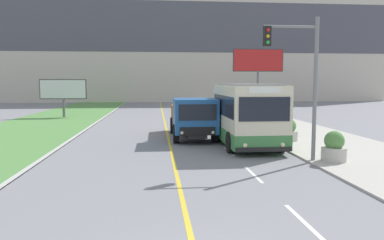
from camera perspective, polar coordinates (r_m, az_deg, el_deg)
name	(u,v)px	position (r m, az deg, el deg)	size (l,w,h in m)	color
apartment_block_background	(159,33)	(67.94, -5.01, 13.04)	(80.00, 8.04, 23.97)	beige
city_bus	(248,115)	(19.35, 8.48, 0.75)	(2.72, 6.05, 3.22)	beige
dump_truck	(193,118)	(21.56, 0.21, 0.25)	(2.44, 6.85, 2.41)	black
traffic_light_mast	(300,71)	(15.88, 16.20, 7.22)	(2.28, 0.32, 5.91)	slate
billboard_large	(258,63)	(43.34, 10.04, 8.60)	(5.76, 0.24, 7.07)	#59595B
billboard_small	(63,90)	(37.43, -19.03, 4.31)	(4.32, 0.24, 3.61)	#59595B
planter_round_near	(334,148)	(16.40, 20.83, -3.98)	(1.01, 1.01, 1.25)	#B7B2A8
planter_round_second	(289,131)	(21.43, 14.51, -1.62)	(1.02, 1.02, 1.22)	#B7B2A8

